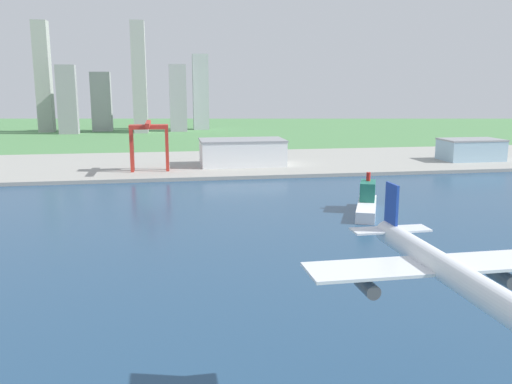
{
  "coord_description": "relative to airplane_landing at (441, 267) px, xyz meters",
  "views": [
    {
      "loc": [
        -39.91,
        82.61,
        59.62
      ],
      "look_at": [
        -16.86,
        219.3,
        32.06
      ],
      "focal_mm": 37.4,
      "sensor_mm": 36.0,
      "label": 1
    }
  ],
  "objects": [
    {
      "name": "warehouse_annex",
      "position": [
        195.35,
        311.48,
        -21.76
      ],
      "size": [
        46.02,
        28.68,
        16.68
      ],
      "color": "#99BCD1",
      "rests_on": "industrial_pier"
    },
    {
      "name": "ferry_boat",
      "position": [
        53.06,
        164.76,
        -27.36
      ],
      "size": [
        23.87,
        41.42,
        18.4
      ],
      "color": "white",
      "rests_on": "water_bay"
    },
    {
      "name": "warehouse_main",
      "position": [
        14.32,
        315.76,
        -20.62
      ],
      "size": [
        61.92,
        35.87,
        18.97
      ],
      "color": "white",
      "rests_on": "industrial_pier"
    },
    {
      "name": "industrial_pier",
      "position": [
        -0.68,
        335.91,
        -31.37
      ],
      "size": [
        840.0,
        140.0,
        2.5
      ],
      "primitive_type": "cube",
      "color": "#9B9B94",
      "rests_on": "ground"
    },
    {
      "name": "port_crane_red",
      "position": [
        -52.11,
        296.54,
        -5.19
      ],
      "size": [
        26.04,
        38.71,
        34.22
      ],
      "color": "#B72D23",
      "rests_on": "industrial_pier"
    },
    {
      "name": "ground_plane",
      "position": [
        -0.68,
        145.91,
        -32.62
      ],
      "size": [
        2400.0,
        2400.0,
        0.0
      ],
      "primitive_type": "plane",
      "color": "#4F864E"
    },
    {
      "name": "distant_skyline",
      "position": [
        -94.27,
        663.43,
        23.27
      ],
      "size": [
        225.1,
        62.81,
        142.47
      ],
      "color": "#9FA39F",
      "rests_on": "ground"
    },
    {
      "name": "water_bay",
      "position": [
        -0.68,
        85.91,
        -32.55
      ],
      "size": [
        840.0,
        360.0,
        0.15
      ],
      "primitive_type": "cube",
      "color": "navy",
      "rests_on": "ground"
    },
    {
      "name": "airplane_landing",
      "position": [
        0.0,
        0.0,
        0.0
      ],
      "size": [
        40.67,
        44.33,
        13.49
      ],
      "color": "silver"
    }
  ]
}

